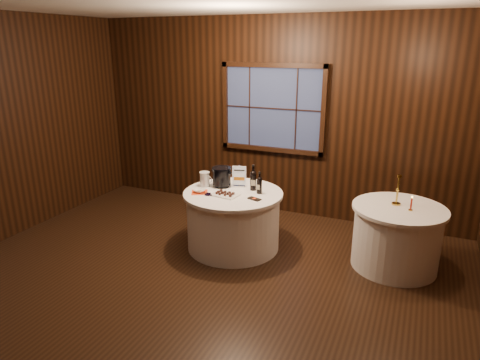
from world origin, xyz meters
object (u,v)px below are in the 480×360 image
at_px(chocolate_box, 254,199).
at_px(grape_bunch, 208,194).
at_px(sign_stand, 239,179).
at_px(port_bottle_right, 259,184).
at_px(main_table, 233,220).
at_px(port_bottle_left, 253,179).
at_px(cracker_bowl, 200,191).
at_px(brass_candlestick, 397,194).
at_px(side_table, 396,237).
at_px(ice_bucket, 222,176).
at_px(chocolate_plate, 225,194).
at_px(red_candle, 411,205).
at_px(glass_pitcher, 205,179).

xyz_separation_m(chocolate_box, grape_bunch, (-0.58, -0.10, 0.01)).
distance_m(sign_stand, chocolate_box, 0.54).
height_order(sign_stand, chocolate_box, sign_stand).
bearing_deg(port_bottle_right, main_table, -151.62).
height_order(port_bottle_left, grape_bunch, port_bottle_left).
distance_m(cracker_bowl, brass_candlestick, 2.41).
distance_m(side_table, chocolate_box, 1.75).
bearing_deg(brass_candlestick, port_bottle_left, -174.06).
relative_size(side_table, sign_stand, 3.66).
bearing_deg(grape_bunch, brass_candlestick, 15.58).
bearing_deg(main_table, port_bottle_right, 16.40).
distance_m(main_table, cracker_bowl, 0.59).
xyz_separation_m(sign_stand, brass_candlestick, (1.97, 0.13, 0.03)).
relative_size(port_bottle_left, brass_candlestick, 0.93).
xyz_separation_m(side_table, ice_bucket, (-2.23, -0.15, 0.52)).
distance_m(ice_bucket, grape_bunch, 0.41).
bearing_deg(grape_bunch, port_bottle_left, 44.58).
distance_m(sign_stand, cracker_bowl, 0.56).
bearing_deg(chocolate_box, side_table, 32.74).
relative_size(port_bottle_left, chocolate_box, 2.07).
bearing_deg(chocolate_plate, main_table, 76.86).
relative_size(port_bottle_left, chocolate_plate, 0.95).
xyz_separation_m(port_bottle_left, ice_bucket, (-0.43, -0.04, -0.01)).
bearing_deg(port_bottle_left, red_candle, -18.99).
xyz_separation_m(glass_pitcher, red_candle, (2.56, 0.16, -0.03)).
bearing_deg(glass_pitcher, chocolate_box, -10.22).
relative_size(port_bottle_right, red_candle, 1.62).
bearing_deg(grape_bunch, main_table, 45.89).
bearing_deg(ice_bucket, glass_pitcher, -159.48).
bearing_deg(brass_candlestick, ice_bucket, -174.29).
distance_m(chocolate_plate, grape_bunch, 0.21).
xyz_separation_m(chocolate_box, red_candle, (1.77, 0.37, 0.06)).
xyz_separation_m(main_table, chocolate_plate, (-0.04, -0.16, 0.40)).
distance_m(sign_stand, port_bottle_left, 0.23).
bearing_deg(port_bottle_left, chocolate_box, -85.91).
xyz_separation_m(ice_bucket, glass_pitcher, (-0.21, -0.08, -0.04)).
height_order(side_table, ice_bucket, ice_bucket).
bearing_deg(cracker_bowl, port_bottle_right, 20.96).
distance_m(chocolate_plate, brass_candlestick, 2.06).
distance_m(chocolate_box, brass_candlestick, 1.69).
relative_size(port_bottle_right, grape_bunch, 1.87).
relative_size(sign_stand, red_candle, 1.68).
bearing_deg(chocolate_box, port_bottle_left, 132.34).
bearing_deg(chocolate_box, glass_pitcher, -177.03).
distance_m(main_table, ice_bucket, 0.59).
distance_m(port_bottle_right, grape_bunch, 0.66).
height_order(main_table, glass_pitcher, glass_pitcher).
xyz_separation_m(port_bottle_right, glass_pitcher, (-0.77, -0.02, -0.02)).
xyz_separation_m(side_table, chocolate_box, (-1.65, -0.44, 0.39)).
bearing_deg(red_candle, grape_bunch, -168.61).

